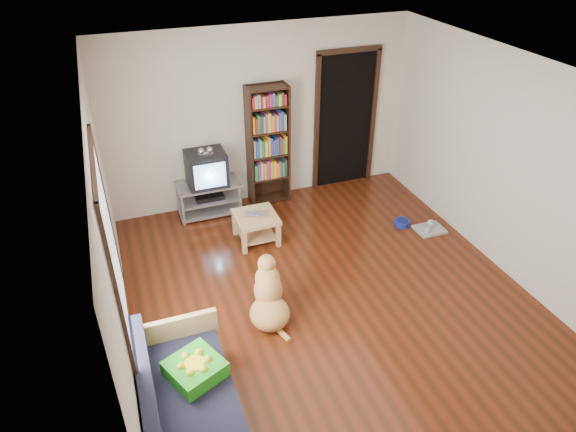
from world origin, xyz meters
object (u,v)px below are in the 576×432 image
object	(u,v)px
green_cushion	(195,369)
coffee_table	(256,223)
laptop	(256,215)
sofa	(191,420)
dog_bowl	(402,223)
grey_rag	(430,229)
dog	(269,297)
tv_stand	(209,197)
bookshelf	(268,139)
crt_tv	(206,167)

from	to	relation	value
green_cushion	coffee_table	distance (m)	2.73
laptop	sofa	xyz separation A→B (m)	(-1.41, -2.69, -0.15)
green_cushion	laptop	distance (m)	2.69
green_cushion	laptop	bearing A→B (deg)	37.28
green_cushion	sofa	distance (m)	0.42
dog_bowl	grey_rag	size ratio (longest dim) A/B	0.55
laptop	dog_bowl	world-z (taller)	laptop
sofa	dog	size ratio (longest dim) A/B	2.07
dog_bowl	sofa	world-z (taller)	sofa
tv_stand	bookshelf	xyz separation A→B (m)	(0.95, 0.09, 0.73)
coffee_table	bookshelf	bearing A→B (deg)	62.89
green_cushion	coffee_table	size ratio (longest dim) A/B	0.79
laptop	dog_bowl	size ratio (longest dim) A/B	1.43
grey_rag	bookshelf	bearing A→B (deg)	138.85
green_cushion	dog	xyz separation A→B (m)	(0.98, 0.93, -0.23)
laptop	tv_stand	size ratio (longest dim) A/B	0.35
dog	sofa	bearing A→B (deg)	-131.44
bookshelf	dog	size ratio (longest dim) A/B	2.07
tv_stand	sofa	size ratio (longest dim) A/B	0.50
dog	grey_rag	bearing A→B (deg)	17.81
dog_bowl	coffee_table	size ratio (longest dim) A/B	0.40
crt_tv	tv_stand	bearing A→B (deg)	-90.00
grey_rag	bookshelf	distance (m)	2.65
coffee_table	grey_rag	bearing A→B (deg)	-14.51
grey_rag	sofa	size ratio (longest dim) A/B	0.22
bookshelf	dog	distance (m)	2.71
laptop	crt_tv	xyz separation A→B (m)	(-0.44, 0.96, 0.33)
grey_rag	coffee_table	world-z (taller)	coffee_table
crt_tv	coffee_table	distance (m)	1.13
crt_tv	dog	size ratio (longest dim) A/B	0.67
crt_tv	coffee_table	bearing A→B (deg)	-64.95
tv_stand	dog	world-z (taller)	dog
crt_tv	sofa	world-z (taller)	crt_tv
grey_rag	tv_stand	bearing A→B (deg)	151.46
crt_tv	sofa	bearing A→B (deg)	-104.93
green_cushion	bookshelf	size ratio (longest dim) A/B	0.24
dog_bowl	crt_tv	bearing A→B (deg)	152.62
dog	bookshelf	bearing A→B (deg)	71.68
coffee_table	laptop	bearing A→B (deg)	-90.00
grey_rag	tv_stand	size ratio (longest dim) A/B	0.44
sofa	dog	distance (m)	1.67
bookshelf	coffee_table	xyz separation A→B (m)	(-0.51, -1.00, -0.72)
bookshelf	dog_bowl	bearing A→B (deg)	-41.41
bookshelf	coffee_table	bearing A→B (deg)	-117.11
green_cushion	crt_tv	distance (m)	3.44
grey_rag	green_cushion	bearing A→B (deg)	-153.95
bookshelf	dog	bearing A→B (deg)	-108.32
bookshelf	coffee_table	distance (m)	1.34
laptop	grey_rag	bearing A→B (deg)	0.74
crt_tv	dog	bearing A→B (deg)	-86.87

